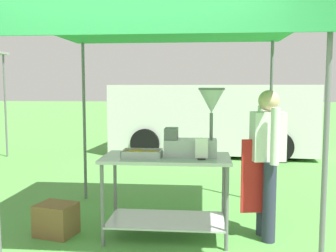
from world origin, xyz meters
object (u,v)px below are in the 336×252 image
object	(u,v)px
vendor	(267,156)
supply_crate	(56,219)
donut_cart	(166,180)
menu_sign	(202,151)
donut_tray	(142,154)
donut_fryer	(197,129)
van_white	(212,118)
stall_canopy	(167,31)

from	to	relation	value
vendor	supply_crate	bearing A→B (deg)	-177.04
donut_cart	menu_sign	bearing A→B (deg)	-23.49
donut_tray	menu_sign	world-z (taller)	menu_sign
donut_fryer	van_white	size ratio (longest dim) A/B	0.15
donut_tray	donut_fryer	distance (m)	0.65
donut_fryer	donut_tray	bearing A→B (deg)	-169.59
donut_cart	menu_sign	world-z (taller)	menu_sign
donut_cart	van_white	xyz separation A→B (m)	(0.61, 5.58, 0.24)
donut_tray	donut_fryer	size ratio (longest dim) A/B	0.58
donut_tray	van_white	bearing A→B (deg)	81.23
stall_canopy	donut_fryer	size ratio (longest dim) A/B	3.88
stall_canopy	donut_cart	bearing A→B (deg)	-90.00
donut_tray	donut_fryer	bearing A→B (deg)	10.41
stall_canopy	menu_sign	distance (m)	1.33
vendor	supply_crate	world-z (taller)	vendor
vendor	van_white	world-z (taller)	van_white
stall_canopy	supply_crate	size ratio (longest dim) A/B	5.98
donut_tray	supply_crate	size ratio (longest dim) A/B	0.89
donut_fryer	supply_crate	distance (m)	1.86
supply_crate	donut_tray	bearing A→B (deg)	-0.36
stall_canopy	donut_cart	world-z (taller)	stall_canopy
van_white	supply_crate	bearing A→B (deg)	-108.06
menu_sign	vendor	xyz separation A→B (m)	(0.69, 0.24, -0.09)
stall_canopy	donut_fryer	bearing A→B (deg)	-7.12
donut_fryer	menu_sign	distance (m)	0.30
donut_tray	supply_crate	distance (m)	1.22
van_white	menu_sign	bearing A→B (deg)	-92.30
stall_canopy	donut_fryer	xyz separation A→B (m)	(0.33, -0.04, -1.05)
van_white	vendor	bearing A→B (deg)	-85.18
van_white	stall_canopy	bearing A→B (deg)	-96.33
stall_canopy	vendor	size ratio (longest dim) A/B	1.77
supply_crate	van_white	distance (m)	5.96
menu_sign	donut_tray	bearing A→B (deg)	169.95
vendor	van_white	size ratio (longest dim) A/B	0.33
donut_cart	menu_sign	size ratio (longest dim) A/B	6.18
donut_tray	vendor	bearing A→B (deg)	5.35
donut_fryer	vendor	distance (m)	0.80
donut_tray	supply_crate	xyz separation A→B (m)	(-0.96, 0.01, -0.75)
donut_cart	donut_fryer	bearing A→B (deg)	9.87
donut_tray	donut_fryer	world-z (taller)	donut_fryer
stall_canopy	donut_cart	distance (m)	1.60
stall_canopy	donut_fryer	world-z (taller)	stall_canopy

